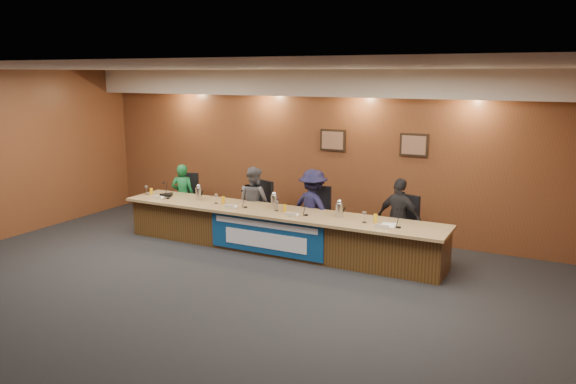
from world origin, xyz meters
name	(u,v)px	position (x,y,z in m)	size (l,w,h in m)	color
floor	(197,296)	(0.00, 0.00, 0.00)	(10.00, 10.00, 0.00)	black
ceiling	(189,68)	(0.00, 0.00, 3.20)	(10.00, 8.00, 0.04)	silver
wall_back	(315,151)	(0.00, 4.00, 1.60)	(10.00, 0.04, 3.20)	brown
soffit	(310,83)	(0.00, 3.75, 2.95)	(10.00, 0.50, 0.50)	beige
dais_body	(277,232)	(0.00, 2.40, 0.35)	(6.00, 0.80, 0.70)	#493015
dais_top	(275,212)	(0.00, 2.35, 0.72)	(6.10, 0.95, 0.05)	#96784D
banner	(265,236)	(0.00, 1.99, 0.38)	(2.20, 0.02, 0.65)	navy
banner_text_upper	(265,225)	(0.00, 1.97, 0.58)	(2.00, 0.01, 0.10)	silver
banner_text_lower	(265,240)	(0.00, 1.97, 0.30)	(1.60, 0.01, 0.28)	silver
wall_photo_left	(333,140)	(0.40, 3.97, 1.85)	(0.52, 0.04, 0.42)	black
wall_photo_right	(414,145)	(2.00, 3.97, 1.85)	(0.52, 0.04, 0.42)	black
panelist_a	(183,195)	(-2.51, 2.96, 0.65)	(0.48, 0.31, 1.31)	#115729
panelist_b	(254,202)	(-0.79, 2.96, 0.69)	(0.67, 0.53, 1.39)	#55545A
panelist_c	(313,208)	(0.46, 2.96, 0.71)	(0.92, 0.53, 1.43)	#151433
panelist_d	(399,219)	(2.07, 2.96, 0.70)	(0.82, 0.34, 1.40)	black
office_chair_a	(186,203)	(-2.51, 3.06, 0.48)	(0.48, 0.48, 0.08)	black
office_chair_b	(257,212)	(-0.79, 3.06, 0.48)	(0.48, 0.48, 0.08)	black
office_chair_c	(315,219)	(0.46, 3.06, 0.48)	(0.48, 0.48, 0.08)	black
office_chair_d	(401,230)	(2.07, 3.06, 0.48)	(0.48, 0.48, 0.08)	black
nameplate_a	(156,197)	(-2.47, 2.09, 0.80)	(0.24, 0.06, 0.09)	white
microphone_a	(168,198)	(-2.30, 2.22, 0.76)	(0.07, 0.07, 0.02)	black
juice_glass_a	(151,192)	(-2.76, 2.28, 0.82)	(0.06, 0.06, 0.15)	#E6AA10
water_glass_a	(146,190)	(-2.93, 2.34, 0.84)	(0.08, 0.08, 0.18)	silver
nameplate_b	(229,206)	(-0.81, 2.10, 0.80)	(0.24, 0.06, 0.09)	white
microphone_b	(245,207)	(-0.58, 2.29, 0.76)	(0.07, 0.07, 0.02)	black
juice_glass_b	(223,200)	(-1.08, 2.32, 0.82)	(0.06, 0.06, 0.15)	#E6AA10
water_glass_b	(216,199)	(-1.23, 2.31, 0.84)	(0.08, 0.08, 0.18)	silver
nameplate_c	(290,214)	(0.44, 2.08, 0.80)	(0.24, 0.06, 0.09)	white
microphone_c	(306,215)	(0.64, 2.28, 0.76)	(0.07, 0.07, 0.02)	black
juice_glass_c	(285,209)	(0.23, 2.26, 0.82)	(0.06, 0.06, 0.15)	#E6AA10
water_glass_c	(276,206)	(0.03, 2.33, 0.84)	(0.08, 0.08, 0.18)	silver
nameplate_d	(382,226)	(2.05, 2.07, 0.80)	(0.24, 0.06, 0.09)	white
microphone_d	(399,227)	(2.27, 2.24, 0.76)	(0.07, 0.07, 0.02)	black
juice_glass_d	(375,219)	(1.85, 2.34, 0.82)	(0.06, 0.06, 0.15)	#E6AA10
water_glass_d	(364,217)	(1.68, 2.29, 0.84)	(0.08, 0.08, 0.18)	silver
carafe_left	(199,194)	(-1.70, 2.41, 0.87)	(0.12, 0.12, 0.24)	silver
carafe_mid	(274,202)	(-0.07, 2.45, 0.88)	(0.12, 0.12, 0.25)	silver
carafe_right	(339,210)	(1.19, 2.42, 0.87)	(0.13, 0.13, 0.24)	silver
speakerphone	(168,195)	(-2.46, 2.41, 0.78)	(0.32, 0.32, 0.05)	black
paper_stack	(388,225)	(2.08, 2.31, 0.75)	(0.22, 0.30, 0.01)	white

